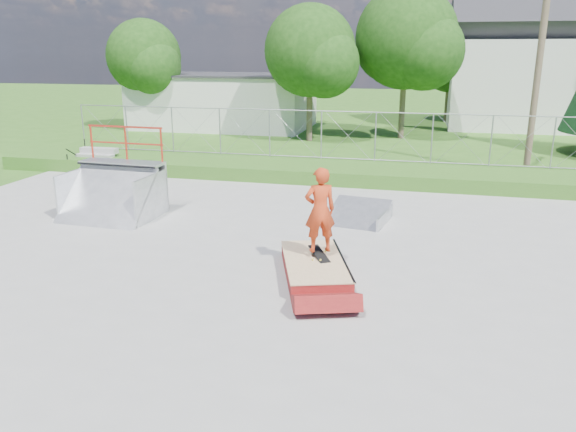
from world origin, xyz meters
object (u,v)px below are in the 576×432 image
Objects in this scene: grind_box at (315,268)px; flat_bank_ramp at (357,214)px; quarter_pipe at (109,175)px; skater at (320,214)px.

flat_bank_ramp reaches higher than grind_box.
grind_box is 6.84m from quarter_pipe.
skater is (-0.33, -3.75, 1.04)m from flat_bank_ramp.
skater is at bearing 59.20° from grind_box.
quarter_pipe is 1.47× the size of flat_bank_ramp.
quarter_pipe is 1.38× the size of skater.
grind_box is 4.00m from flat_bank_ramp.
quarter_pipe is at bearing -160.34° from flat_bank_ramp.
flat_bank_ramp is at bearing -119.91° from skater.
flat_bank_ramp is 3.91m from skater.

